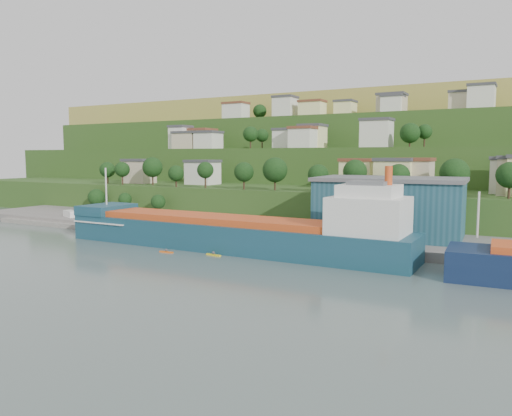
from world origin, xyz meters
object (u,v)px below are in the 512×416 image
Objects in this scene: cargo_ship_near at (238,235)px; warehouse at (390,206)px; caravan at (71,215)px; kayak_orange at (166,251)px.

warehouse is at bearing 40.35° from cargo_ship_near.
cargo_ship_near is 13.78× the size of caravan.
cargo_ship_near is 14.92m from kayak_orange.
warehouse is (25.68, 21.54, 5.26)m from cargo_ship_near.
kayak_orange is at bearing -143.87° from warehouse.
kayak_orange is at bearing -0.53° from caravan.
warehouse is 10.14× the size of kayak_orange.
cargo_ship_near reaches higher than caravan.
kayak_orange is at bearing -141.29° from cargo_ship_near.
warehouse is 89.06m from caravan.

